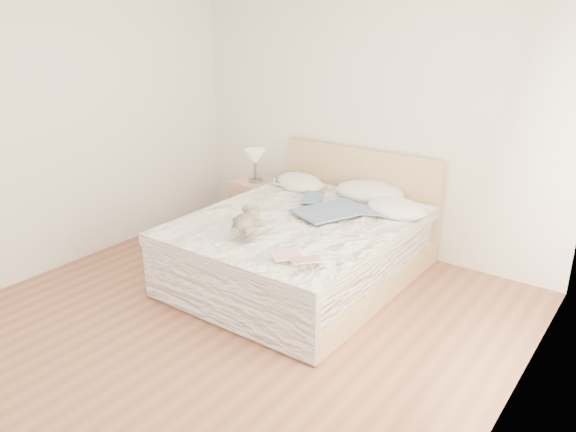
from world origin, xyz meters
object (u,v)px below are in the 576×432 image
Objects in this scene: bed at (304,246)px; nightstand at (257,206)px; childrens_book at (297,258)px; teddy_bear at (244,230)px; photo_book at (287,184)px; table_lamp at (255,159)px.

bed is 3.83× the size of nightstand.
teddy_bear reaches higher than childrens_book.
bed is 1.25m from nightstand.
childrens_book is at bearing -88.90° from photo_book.
table_lamp reaches higher than photo_book.
table_lamp is 1.10× the size of teddy_bear.
childrens_book reaches higher than nightstand.
photo_book is (0.45, -0.05, 0.35)m from nightstand.
childrens_book is 1.03× the size of teddy_bear.
nightstand is 1.77× the size of teddy_bear.
nightstand is 1.71× the size of childrens_book.
childrens_book is (1.57, -1.47, 0.35)m from nightstand.
table_lamp is 1.05× the size of photo_book.
photo_book is at bearing 88.29° from teddy_bear.
childrens_book is 0.63m from teddy_bear.
bed reaches higher than teddy_bear.
bed reaches higher than table_lamp.
photo_book is 1.80m from childrens_book.
teddy_bear reaches higher than nightstand.
teddy_bear is (-0.12, -0.68, 0.34)m from bed.
childrens_book is (1.57, -1.46, -0.18)m from table_lamp.
table_lamp reaches higher than teddy_bear.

